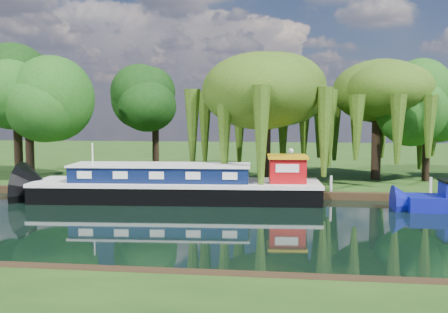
# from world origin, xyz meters

# --- Properties ---
(ground) EXTENTS (120.00, 120.00, 0.00)m
(ground) POSITION_xyz_m (0.00, 0.00, 0.00)
(ground) COLOR black
(far_bank) EXTENTS (120.00, 52.00, 0.45)m
(far_bank) POSITION_xyz_m (0.00, 34.00, 0.23)
(far_bank) COLOR #193C10
(far_bank) RESTS_ON ground
(dutch_barge) EXTENTS (17.68, 5.06, 3.69)m
(dutch_barge) POSITION_xyz_m (-6.33, 6.55, 0.91)
(dutch_barge) COLOR black
(dutch_barge) RESTS_ON ground
(red_dinghy) EXTENTS (3.22, 2.49, 0.61)m
(red_dinghy) POSITION_xyz_m (-10.80, 6.42, 0.00)
(red_dinghy) COLOR #A00B0F
(red_dinghy) RESTS_ON ground
(willow_left) EXTENTS (7.13, 7.13, 8.55)m
(willow_left) POSITION_xyz_m (-1.23, 10.87, 6.66)
(willow_left) COLOR black
(willow_left) RESTS_ON far_bank
(willow_right) EXTENTS (6.59, 6.59, 8.03)m
(willow_right) POSITION_xyz_m (6.78, 14.55, 6.31)
(willow_right) COLOR black
(willow_right) RESTS_ON far_bank
(tree_far_left) EXTENTS (5.44, 5.44, 8.77)m
(tree_far_left) POSITION_xyz_m (-18.45, 11.17, 6.45)
(tree_far_left) COLOR black
(tree_far_left) RESTS_ON far_bank
(tree_far_back) EXTENTS (5.46, 5.46, 9.18)m
(tree_far_back) POSITION_xyz_m (-20.41, 13.05, 6.85)
(tree_far_back) COLOR black
(tree_far_back) RESTS_ON far_bank
(tree_far_mid) EXTENTS (5.05, 5.05, 8.26)m
(tree_far_mid) POSITION_xyz_m (-11.01, 18.73, 6.15)
(tree_far_mid) COLOR black
(tree_far_mid) RESTS_ON far_bank
(tree_far_right) EXTENTS (4.61, 4.61, 7.54)m
(tree_far_right) POSITION_xyz_m (10.29, 14.37, 5.64)
(tree_far_right) COLOR black
(tree_far_right) RESTS_ON far_bank
(lamppost) EXTENTS (0.36, 0.36, 2.56)m
(lamppost) POSITION_xyz_m (0.50, 10.50, 2.42)
(lamppost) COLOR silver
(lamppost) RESTS_ON far_bank
(mooring_posts) EXTENTS (19.16, 0.16, 1.00)m
(mooring_posts) POSITION_xyz_m (-0.50, 8.40, 0.95)
(mooring_posts) COLOR silver
(mooring_posts) RESTS_ON far_bank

